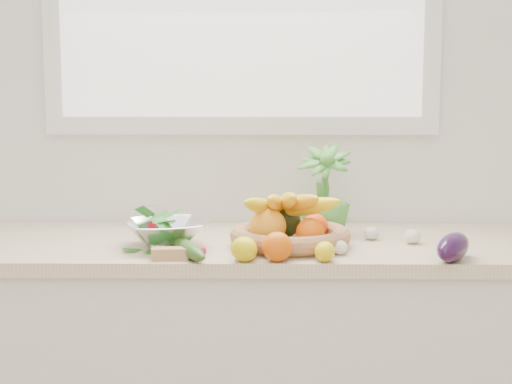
{
  "coord_description": "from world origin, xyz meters",
  "views": [
    {
      "loc": [
        0.08,
        -0.37,
        1.38
      ],
      "look_at": [
        0.05,
        1.93,
        1.05
      ],
      "focal_mm": 55.0,
      "sensor_mm": 36.0,
      "label": 1
    }
  ],
  "objects_px": {
    "apple": "(159,229)",
    "eggplant": "(453,247)",
    "potted_herb": "(323,194)",
    "colander_with_spinach": "(165,226)",
    "fruit_basket": "(289,229)",
    "cucumber": "(188,249)"
  },
  "relations": [
    {
      "from": "apple",
      "to": "eggplant",
      "type": "xyz_separation_m",
      "value": [
        0.82,
        -0.25,
        0.0
      ]
    },
    {
      "from": "apple",
      "to": "potted_herb",
      "type": "distance_m",
      "value": 0.52
    },
    {
      "from": "apple",
      "to": "potted_herb",
      "type": "bearing_deg",
      "value": 12.36
    },
    {
      "from": "apple",
      "to": "colander_with_spinach",
      "type": "relative_size",
      "value": 0.26
    },
    {
      "from": "eggplant",
      "to": "colander_with_spinach",
      "type": "height_order",
      "value": "colander_with_spinach"
    },
    {
      "from": "apple",
      "to": "eggplant",
      "type": "height_order",
      "value": "same"
    },
    {
      "from": "eggplant",
      "to": "fruit_basket",
      "type": "bearing_deg",
      "value": 157.31
    },
    {
      "from": "colander_with_spinach",
      "to": "potted_herb",
      "type": "bearing_deg",
      "value": 21.86
    },
    {
      "from": "apple",
      "to": "colander_with_spinach",
      "type": "distance_m",
      "value": 0.09
    },
    {
      "from": "fruit_basket",
      "to": "eggplant",
      "type": "bearing_deg",
      "value": -22.69
    },
    {
      "from": "apple",
      "to": "potted_herb",
      "type": "xyz_separation_m",
      "value": [
        0.5,
        0.11,
        0.09
      ]
    },
    {
      "from": "potted_herb",
      "to": "cucumber",
      "type": "bearing_deg",
      "value": -140.44
    },
    {
      "from": "eggplant",
      "to": "potted_herb",
      "type": "xyz_separation_m",
      "value": [
        -0.32,
        0.36,
        0.09
      ]
    },
    {
      "from": "colander_with_spinach",
      "to": "apple",
      "type": "bearing_deg",
      "value": 110.67
    },
    {
      "from": "apple",
      "to": "eggplant",
      "type": "relative_size",
      "value": 0.4
    },
    {
      "from": "cucumber",
      "to": "fruit_basket",
      "type": "relative_size",
      "value": 0.6
    },
    {
      "from": "potted_herb",
      "to": "fruit_basket",
      "type": "relative_size",
      "value": 0.75
    },
    {
      "from": "apple",
      "to": "eggplant",
      "type": "bearing_deg",
      "value": -16.84
    },
    {
      "from": "apple",
      "to": "colander_with_spinach",
      "type": "xyz_separation_m",
      "value": [
        0.03,
        -0.08,
        0.02
      ]
    },
    {
      "from": "apple",
      "to": "cucumber",
      "type": "relative_size",
      "value": 0.31
    },
    {
      "from": "potted_herb",
      "to": "colander_with_spinach",
      "type": "bearing_deg",
      "value": -158.14
    },
    {
      "from": "potted_herb",
      "to": "fruit_basket",
      "type": "distance_m",
      "value": 0.22
    }
  ]
}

